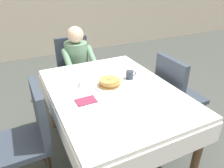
{
  "coord_description": "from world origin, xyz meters",
  "views": [
    {
      "loc": [
        -0.77,
        -1.56,
        1.71
      ],
      "look_at": [
        -0.0,
        0.02,
        0.79
      ],
      "focal_mm": 34.4,
      "sensor_mm": 36.0,
      "label": 1
    }
  ],
  "objects_px": {
    "syrup_pitcher": "(81,83)",
    "chair_left_side": "(30,131)",
    "breakfast_stack": "(110,82)",
    "cup_coffee": "(130,75)",
    "chair_diner": "(75,67)",
    "diner_person": "(78,61)",
    "fork_left_of_plate": "(92,92)",
    "dining_table_main": "(113,98)",
    "knife_right_of_plate": "(128,83)",
    "plate_breakfast": "(110,86)",
    "chair_right_side": "(175,91)",
    "spoon_near_edge": "(123,101)"
  },
  "relations": [
    {
      "from": "syrup_pitcher",
      "to": "chair_left_side",
      "type": "bearing_deg",
      "value": -160.12
    },
    {
      "from": "breakfast_stack",
      "to": "cup_coffee",
      "type": "bearing_deg",
      "value": 14.88
    },
    {
      "from": "chair_diner",
      "to": "diner_person",
      "type": "height_order",
      "value": "diner_person"
    },
    {
      "from": "fork_left_of_plate",
      "to": "diner_person",
      "type": "bearing_deg",
      "value": -7.56
    },
    {
      "from": "dining_table_main",
      "to": "knife_right_of_plate",
      "type": "bearing_deg",
      "value": 13.89
    },
    {
      "from": "dining_table_main",
      "to": "plate_breakfast",
      "type": "distance_m",
      "value": 0.12
    },
    {
      "from": "chair_diner",
      "to": "chair_right_side",
      "type": "bearing_deg",
      "value": 124.1
    },
    {
      "from": "plate_breakfast",
      "to": "knife_right_of_plate",
      "type": "bearing_deg",
      "value": -6.01
    },
    {
      "from": "knife_right_of_plate",
      "to": "spoon_near_edge",
      "type": "xyz_separation_m",
      "value": [
        -0.21,
        -0.27,
        0.0
      ]
    },
    {
      "from": "dining_table_main",
      "to": "chair_left_side",
      "type": "bearing_deg",
      "value": 180.0
    },
    {
      "from": "chair_diner",
      "to": "spoon_near_edge",
      "type": "bearing_deg",
      "value": 90.02
    },
    {
      "from": "syrup_pitcher",
      "to": "plate_breakfast",
      "type": "bearing_deg",
      "value": -27.06
    },
    {
      "from": "chair_diner",
      "to": "chair_right_side",
      "type": "relative_size",
      "value": 1.0
    },
    {
      "from": "chair_left_side",
      "to": "plate_breakfast",
      "type": "bearing_deg",
      "value": -85.1
    },
    {
      "from": "plate_breakfast",
      "to": "cup_coffee",
      "type": "bearing_deg",
      "value": 14.87
    },
    {
      "from": "chair_left_side",
      "to": "spoon_near_edge",
      "type": "relative_size",
      "value": 6.2
    },
    {
      "from": "plate_breakfast",
      "to": "chair_right_side",
      "type": "bearing_deg",
      "value": -4.83
    },
    {
      "from": "diner_person",
      "to": "chair_left_side",
      "type": "distance_m",
      "value": 1.27
    },
    {
      "from": "dining_table_main",
      "to": "spoon_near_edge",
      "type": "distance_m",
      "value": 0.24
    },
    {
      "from": "chair_left_side",
      "to": "cup_coffee",
      "type": "bearing_deg",
      "value": -82.51
    },
    {
      "from": "diner_person",
      "to": "fork_left_of_plate",
      "type": "distance_m",
      "value": 0.99
    },
    {
      "from": "fork_left_of_plate",
      "to": "spoon_near_edge",
      "type": "height_order",
      "value": "same"
    },
    {
      "from": "breakfast_stack",
      "to": "dining_table_main",
      "type": "bearing_deg",
      "value": -84.19
    },
    {
      "from": "chair_right_side",
      "to": "breakfast_stack",
      "type": "height_order",
      "value": "chair_right_side"
    },
    {
      "from": "diner_person",
      "to": "fork_left_of_plate",
      "type": "bearing_deg",
      "value": 79.8
    },
    {
      "from": "plate_breakfast",
      "to": "breakfast_stack",
      "type": "bearing_deg",
      "value": -161.95
    },
    {
      "from": "diner_person",
      "to": "breakfast_stack",
      "type": "bearing_deg",
      "value": 90.9
    },
    {
      "from": "diner_person",
      "to": "chair_left_side",
      "type": "height_order",
      "value": "diner_person"
    },
    {
      "from": "chair_left_side",
      "to": "knife_right_of_plate",
      "type": "xyz_separation_m",
      "value": [
        0.95,
        0.05,
        0.21
      ]
    },
    {
      "from": "diner_person",
      "to": "fork_left_of_plate",
      "type": "height_order",
      "value": "diner_person"
    },
    {
      "from": "diner_person",
      "to": "breakfast_stack",
      "type": "height_order",
      "value": "diner_person"
    },
    {
      "from": "breakfast_stack",
      "to": "spoon_near_edge",
      "type": "height_order",
      "value": "breakfast_stack"
    },
    {
      "from": "chair_diner",
      "to": "plate_breakfast",
      "type": "xyz_separation_m",
      "value": [
        0.02,
        -1.1,
        0.22
      ]
    },
    {
      "from": "chair_left_side",
      "to": "spoon_near_edge",
      "type": "height_order",
      "value": "chair_left_side"
    },
    {
      "from": "chair_diner",
      "to": "syrup_pitcher",
      "type": "relative_size",
      "value": 11.62
    },
    {
      "from": "diner_person",
      "to": "plate_breakfast",
      "type": "relative_size",
      "value": 4.0
    },
    {
      "from": "fork_left_of_plate",
      "to": "chair_left_side",
      "type": "bearing_deg",
      "value": 97.18
    },
    {
      "from": "cup_coffee",
      "to": "syrup_pitcher",
      "type": "distance_m",
      "value": 0.51
    },
    {
      "from": "dining_table_main",
      "to": "chair_diner",
      "type": "height_order",
      "value": "chair_diner"
    },
    {
      "from": "spoon_near_edge",
      "to": "chair_right_side",
      "type": "bearing_deg",
      "value": 16.92
    },
    {
      "from": "dining_table_main",
      "to": "syrup_pitcher",
      "type": "relative_size",
      "value": 19.05
    },
    {
      "from": "breakfast_stack",
      "to": "cup_coffee",
      "type": "relative_size",
      "value": 1.89
    },
    {
      "from": "dining_table_main",
      "to": "chair_left_side",
      "type": "height_order",
      "value": "chair_left_side"
    },
    {
      "from": "syrup_pitcher",
      "to": "chair_right_side",
      "type": "bearing_deg",
      "value": -10.52
    },
    {
      "from": "diner_person",
      "to": "spoon_near_edge",
      "type": "distance_m",
      "value": 1.24
    },
    {
      "from": "breakfast_stack",
      "to": "plate_breakfast",
      "type": "bearing_deg",
      "value": 18.05
    },
    {
      "from": "fork_left_of_plate",
      "to": "chair_right_side",
      "type": "bearing_deg",
      "value": -90.06
    },
    {
      "from": "cup_coffee",
      "to": "chair_left_side",
      "type": "bearing_deg",
      "value": -172.51
    },
    {
      "from": "chair_right_side",
      "to": "knife_right_of_plate",
      "type": "relative_size",
      "value": 4.65
    },
    {
      "from": "chair_left_side",
      "to": "fork_left_of_plate",
      "type": "bearing_deg",
      "value": -85.47
    }
  ]
}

